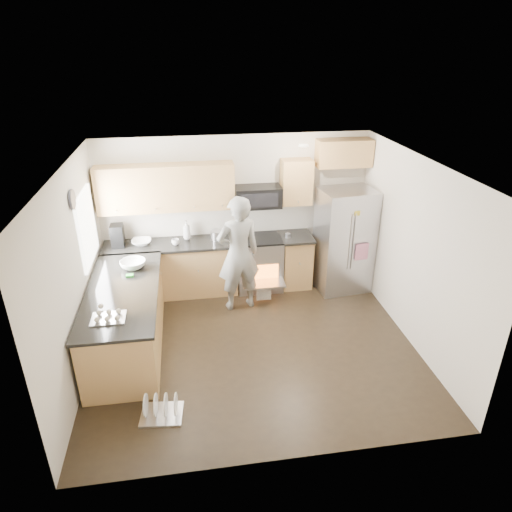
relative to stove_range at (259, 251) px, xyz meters
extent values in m
plane|color=black|center=(-0.35, -1.69, -0.68)|extent=(4.50, 4.50, 0.00)
cube|color=beige|center=(-0.35, 0.31, 0.62)|extent=(4.50, 0.04, 2.60)
cube|color=beige|center=(-0.35, -3.69, 0.62)|extent=(4.50, 0.04, 2.60)
cube|color=beige|center=(-2.60, -1.69, 0.62)|extent=(0.04, 4.00, 2.60)
cube|color=beige|center=(1.90, -1.69, 0.62)|extent=(0.04, 4.00, 2.60)
cube|color=white|center=(-0.35, -1.69, 1.92)|extent=(4.50, 4.00, 0.04)
cube|color=white|center=(-2.58, -0.69, 0.87)|extent=(0.04, 1.00, 1.00)
cylinder|color=beige|center=(0.55, -0.59, 1.91)|extent=(0.14, 0.14, 0.02)
cylinder|color=#474754|center=(-2.57, -1.24, 1.47)|extent=(0.03, 0.26, 0.26)
cube|color=#B38947|center=(-1.48, 0.01, -0.24)|extent=(2.15, 0.60, 0.87)
cube|color=black|center=(-1.48, 0.00, 0.23)|extent=(2.19, 0.64, 0.04)
cube|color=#B38947|center=(0.65, 0.01, -0.24)|extent=(0.50, 0.60, 0.87)
cube|color=black|center=(0.65, 0.00, 0.23)|extent=(0.54, 0.64, 0.04)
cube|color=#B38947|center=(-1.47, 0.14, 1.15)|extent=(2.16, 0.33, 0.74)
cube|color=#B38947|center=(0.65, 0.14, 1.15)|extent=(0.50, 0.33, 0.74)
cube|color=#B38947|center=(1.43, 0.14, 1.60)|extent=(0.90, 0.33, 0.44)
imported|color=white|center=(-1.94, 0.04, 0.29)|extent=(0.32, 0.32, 0.08)
imported|color=white|center=(-1.19, 0.17, 0.41)|extent=(0.12, 0.13, 0.32)
imported|color=white|center=(-1.39, -0.07, 0.30)|extent=(0.13, 0.13, 0.10)
cylinder|color=#B7B7BC|center=(-0.70, 0.07, 0.32)|extent=(0.22, 0.22, 0.15)
cube|color=black|center=(-2.30, 0.02, 0.43)|extent=(0.20, 0.24, 0.37)
cylinder|color=#B7B7BC|center=(0.49, -0.05, 0.28)|extent=(0.09, 0.09, 0.07)
cube|color=#B38947|center=(-2.10, -1.44, -0.24)|extent=(0.90, 2.30, 0.87)
cube|color=black|center=(-2.10, -1.44, 0.23)|extent=(0.96, 2.36, 0.04)
imported|color=white|center=(-2.00, -0.81, 0.31)|extent=(0.37, 0.37, 0.12)
cube|color=green|center=(-2.03, -1.08, 0.26)|extent=(0.10, 0.07, 0.03)
cube|color=#B7B7BC|center=(-2.18, -2.15, 0.29)|extent=(0.40, 0.31, 0.08)
cube|color=#B7B7BC|center=(0.00, -0.01, -0.23)|extent=(0.76, 0.62, 0.90)
cube|color=black|center=(0.00, -0.01, 0.24)|extent=(0.76, 0.60, 0.03)
cube|color=orange|center=(0.00, -0.33, -0.28)|extent=(0.56, 0.02, 0.34)
cube|color=#B7B7BC|center=(0.00, -0.49, -0.36)|extent=(0.70, 0.34, 0.03)
cube|color=white|center=(0.00, -0.54, -0.50)|extent=(0.24, 0.03, 0.28)
cube|color=black|center=(0.00, 0.11, 0.94)|extent=(0.76, 0.40, 0.34)
cube|color=#B7B7BC|center=(1.42, -0.24, 0.21)|extent=(0.94, 0.77, 1.77)
cylinder|color=#B7B7BC|center=(1.39, -0.59, 0.34)|extent=(0.02, 0.02, 0.96)
cylinder|color=#B7B7BC|center=(1.45, -0.59, 0.34)|extent=(0.02, 0.02, 0.96)
cube|color=pink|center=(1.61, -0.58, 0.14)|extent=(0.23, 0.03, 0.29)
cube|color=#96BFF0|center=(1.25, -0.58, 0.63)|extent=(0.17, 0.03, 0.21)
imported|color=gray|center=(-0.42, -0.61, 0.26)|extent=(0.76, 0.58, 1.88)
cube|color=#B7B7BC|center=(-1.61, -2.87, -0.66)|extent=(0.52, 0.43, 0.03)
cylinder|color=white|center=(-1.78, -2.85, -0.51)|extent=(0.04, 0.27, 0.27)
cylinder|color=white|center=(-1.67, -2.86, -0.51)|extent=(0.04, 0.27, 0.27)
cylinder|color=white|center=(-1.55, -2.87, -0.51)|extent=(0.04, 0.27, 0.27)
cylinder|color=white|center=(-1.44, -2.88, -0.51)|extent=(0.04, 0.27, 0.27)
camera|label=1|loc=(-1.15, -6.98, 3.29)|focal=32.00mm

